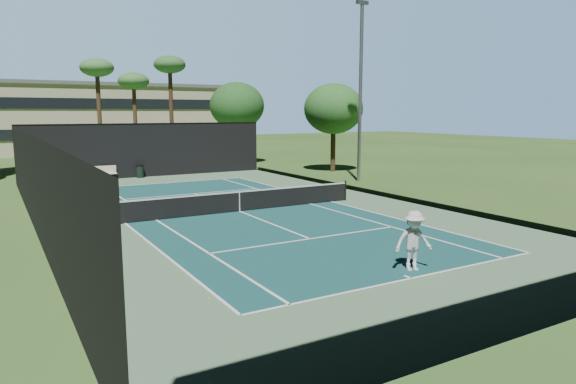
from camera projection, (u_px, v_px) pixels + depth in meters
name	position (u px, v px, depth m)	size (l,w,h in m)	color
ground	(240.00, 212.00, 25.11)	(160.00, 160.00, 0.00)	#335A22
apron_slab	(240.00, 212.00, 25.11)	(18.00, 32.00, 0.01)	#587D59
court_surface	(240.00, 211.00, 25.11)	(10.97, 23.77, 0.01)	#174B4B
court_lines	(240.00, 211.00, 25.11)	(11.07, 23.87, 0.01)	white
tennis_net	(239.00, 200.00, 25.03)	(12.90, 0.10, 1.10)	black
fence	(238.00, 171.00, 24.86)	(18.04, 32.05, 4.03)	black
player	(414.00, 241.00, 15.66)	(1.20, 0.69, 1.86)	silver
tennis_ball_a	(209.00, 299.00, 13.29)	(0.06, 0.06, 0.06)	#C7D22F
tennis_ball_b	(142.00, 213.00, 24.47)	(0.08, 0.08, 0.08)	yellow
tennis_ball_c	(245.00, 197.00, 29.20)	(0.06, 0.06, 0.06)	#DDF237
tennis_ball_d	(92.00, 210.00, 25.38)	(0.07, 0.07, 0.07)	#C7DB31
park_bench	(106.00, 172.00, 36.81)	(1.50, 0.45, 1.02)	beige
trash_bin	(140.00, 171.00, 38.01)	(0.56, 0.56, 0.95)	black
palm_a	(97.00, 72.00, 43.36)	(2.80, 2.80, 9.32)	#4C3320
palm_b	(134.00, 84.00, 46.94)	(2.80, 2.80, 8.42)	#4D3421
palm_c	(170.00, 69.00, 45.42)	(2.80, 2.80, 9.77)	#462C1E
decid_tree_a	(237.00, 106.00, 48.04)	(5.12, 5.12, 7.62)	#4B3520
decid_tree_b	(334.00, 109.00, 41.54)	(4.80, 4.80, 7.14)	#4A331F
campus_building	(83.00, 117.00, 63.74)	(40.50, 12.50, 8.30)	#BBB191
light_pole	(360.00, 88.00, 35.21)	(0.90, 0.25, 12.22)	#92959A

